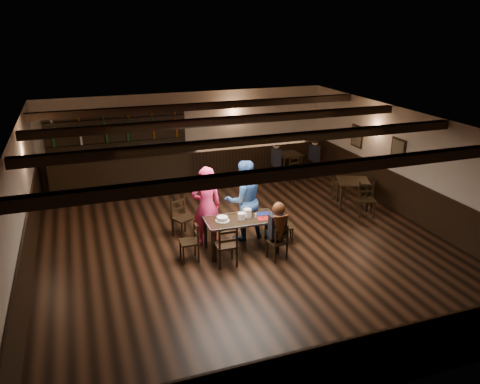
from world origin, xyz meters
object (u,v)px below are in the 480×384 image
object	(u,v)px
dining_table	(241,222)
bar_counter	(121,163)
cake	(222,219)
chair_near_right	(279,240)
woman_pink	(206,206)
chair_near_left	(227,243)
man_blue	(244,200)

from	to	relation	value
dining_table	bar_counter	distance (m)	5.52
cake	bar_counter	distance (m)	5.36
chair_near_right	bar_counter	distance (m)	6.38
woman_pink	cake	xyz separation A→B (m)	(0.20, -0.55, -0.12)
woman_pink	chair_near_left	bearing A→B (deg)	96.53
chair_near_left	chair_near_right	distance (m)	1.13
woman_pink	man_blue	distance (m)	0.88
dining_table	chair_near_right	bearing A→B (deg)	-48.09
chair_near_right	man_blue	bearing A→B (deg)	105.22
man_blue	cake	distance (m)	0.88
chair_near_left	man_blue	xyz separation A→B (m)	(0.78, 1.16, 0.41)
dining_table	woman_pink	xyz separation A→B (m)	(-0.61, 0.58, 0.24)
chair_near_right	man_blue	xyz separation A→B (m)	(-0.34, 1.24, 0.48)
dining_table	chair_near_left	size ratio (longest dim) A/B	1.75
woman_pink	bar_counter	distance (m)	4.78
chair_near_right	woman_pink	distance (m)	1.81
dining_table	man_blue	size ratio (longest dim) A/B	0.84
woman_pink	bar_counter	bearing A→B (deg)	-71.14
chair_near_left	woman_pink	size ratio (longest dim) A/B	0.49
dining_table	woman_pink	size ratio (longest dim) A/B	0.87
chair_near_right	chair_near_left	bearing A→B (deg)	175.69
chair_near_left	man_blue	bearing A→B (deg)	56.05
chair_near_right	man_blue	size ratio (longest dim) A/B	0.41
cake	bar_counter	size ratio (longest dim) A/B	0.07
chair_near_left	woman_pink	xyz separation A→B (m)	(-0.09, 1.17, 0.39)
man_blue	cake	size ratio (longest dim) A/B	6.22
woman_pink	bar_counter	world-z (taller)	bar_counter
dining_table	chair_near_right	size ratio (longest dim) A/B	2.04
dining_table	cake	size ratio (longest dim) A/B	5.24
dining_table	chair_near_right	world-z (taller)	chair_near_right
chair_near_left	man_blue	size ratio (longest dim) A/B	0.48
bar_counter	man_blue	bearing A→B (deg)	-63.62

